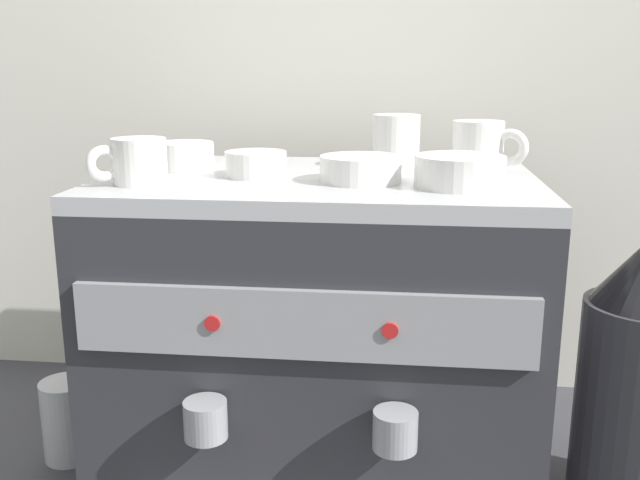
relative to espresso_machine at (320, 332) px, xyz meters
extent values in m
plane|color=#38383D|center=(0.00, 0.00, -0.24)|extent=(4.00, 4.00, 0.00)
cube|color=silver|center=(0.00, 0.38, 0.34)|extent=(2.80, 0.03, 1.16)
cube|color=#2D2D33|center=(0.00, 0.00, -0.01)|extent=(0.63, 0.41, 0.46)
cube|color=#B7B7BC|center=(0.00, 0.00, 0.23)|extent=(0.63, 0.41, 0.02)
cube|color=#939399|center=(0.00, -0.21, 0.09)|extent=(0.58, 0.01, 0.09)
cylinder|color=red|center=(-0.11, -0.22, 0.09)|extent=(0.02, 0.01, 0.02)
cylinder|color=red|center=(0.11, -0.22, 0.09)|extent=(0.02, 0.01, 0.02)
cylinder|color=#939399|center=(-0.12, -0.23, -0.03)|extent=(0.06, 0.06, 0.05)
cylinder|color=#939399|center=(0.12, -0.23, -0.03)|extent=(0.06, 0.06, 0.05)
cylinder|color=white|center=(0.24, 0.09, 0.28)|extent=(0.08, 0.08, 0.08)
torus|color=white|center=(0.28, 0.07, 0.28)|extent=(0.06, 0.04, 0.06)
cylinder|color=white|center=(-0.24, -0.10, 0.28)|extent=(0.07, 0.07, 0.06)
torus|color=white|center=(-0.28, -0.12, 0.28)|extent=(0.05, 0.04, 0.05)
cylinder|color=white|center=(0.11, 0.10, 0.29)|extent=(0.07, 0.07, 0.08)
torus|color=white|center=(0.09, 0.15, 0.29)|extent=(0.03, 0.06, 0.06)
cylinder|color=white|center=(0.20, -0.07, 0.27)|extent=(0.12, 0.12, 0.04)
cylinder|color=white|center=(0.20, -0.07, 0.25)|extent=(0.07, 0.07, 0.01)
cylinder|color=white|center=(-0.09, -0.01, 0.26)|extent=(0.09, 0.09, 0.04)
cylinder|color=white|center=(-0.09, -0.01, 0.25)|extent=(0.05, 0.05, 0.01)
cylinder|color=white|center=(0.06, -0.04, 0.26)|extent=(0.11, 0.11, 0.04)
cylinder|color=white|center=(0.06, -0.04, 0.25)|extent=(0.06, 0.06, 0.01)
cylinder|color=white|center=(-0.22, 0.04, 0.27)|extent=(0.09, 0.09, 0.04)
cylinder|color=white|center=(-0.22, 0.04, 0.25)|extent=(0.05, 0.05, 0.01)
cylinder|color=#333338|center=(0.47, -0.04, -0.08)|extent=(0.18, 0.18, 0.32)
cylinder|color=#B7B7BC|center=(-0.42, -0.01, -0.17)|extent=(0.08, 0.08, 0.14)
camera|label=1|loc=(0.12, -1.03, 0.41)|focal=39.93mm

